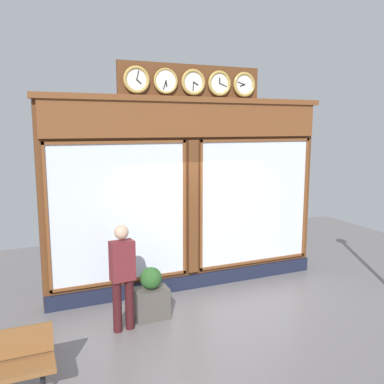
% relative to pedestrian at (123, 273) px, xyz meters
% --- Properties ---
extents(ground_plane, '(14.00, 14.00, 0.00)m').
position_rel_pedestrian_xyz_m(ground_plane, '(-1.64, 1.67, -0.93)').
color(ground_plane, slate).
extents(shop_facade, '(5.63, 0.42, 4.28)m').
position_rel_pedestrian_xyz_m(shop_facade, '(-1.64, -1.25, 0.98)').
color(shop_facade, '#5B3319').
rests_on(shop_facade, ground_plane).
extents(pedestrian, '(0.38, 0.26, 1.69)m').
position_rel_pedestrian_xyz_m(pedestrian, '(0.00, 0.00, 0.00)').
color(pedestrian, '#3A1316').
rests_on(pedestrian, ground_plane).
extents(planter_box, '(0.56, 0.36, 0.51)m').
position_rel_pedestrian_xyz_m(planter_box, '(-0.52, -0.22, -0.67)').
color(planter_box, '#4C4742').
rests_on(planter_box, ground_plane).
extents(planter_shrub, '(0.36, 0.36, 0.36)m').
position_rel_pedestrian_xyz_m(planter_shrub, '(-0.52, -0.22, -0.24)').
color(planter_shrub, '#285623').
rests_on(planter_shrub, planter_box).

